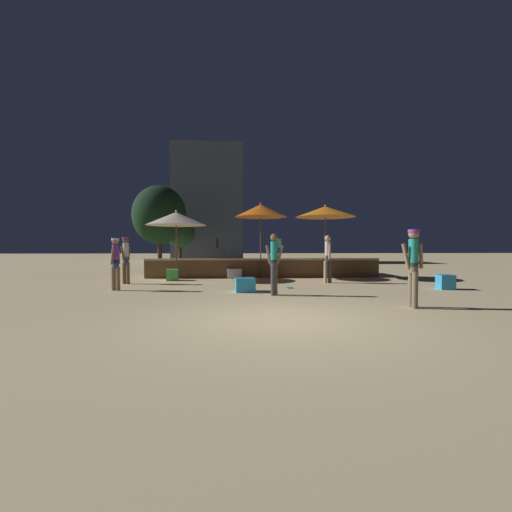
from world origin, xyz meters
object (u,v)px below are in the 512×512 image
Objects in this scene: patio_umbrella_2 at (176,219)px; person_0 at (274,262)px; patio_umbrella_1 at (261,211)px; bistro_chair_1 at (218,246)px; frisbee_disc at (289,288)px; background_tree_1 at (160,215)px; person_1 at (116,261)px; person_3 at (413,263)px; cube_seat_2 at (245,285)px; cube_seat_3 at (234,273)px; cube_seat_1 at (172,275)px; background_tree_0 at (180,232)px; person_2 at (328,257)px; person_4 at (126,257)px; bistro_chair_0 at (277,246)px; cube_seat_0 at (445,282)px; patio_umbrella_0 at (325,212)px.

person_0 is (3.54, -4.68, -1.57)m from patio_umbrella_2.
bistro_chair_1 is at bearing 149.44° from patio_umbrella_1.
frisbee_disc is 13.18m from background_tree_1.
person_3 is at bearing 170.26° from person_1.
cube_seat_2 is 4.55m from cube_seat_3.
cube_seat_1 is 0.76× the size of cube_seat_3.
person_3 is 0.48× the size of background_tree_0.
person_1 is 0.91× the size of person_2.
person_4 is 7.06× the size of frisbee_disc.
patio_umbrella_1 is 9.38m from background_tree_1.
bistro_chair_1 is at bearing -44.64° from person_2.
background_tree_0 is (-5.28, 11.24, -0.43)m from patio_umbrella_1.
frisbee_disc is at bearing 27.08° from cube_seat_2.
cube_seat_2 is 0.70× the size of bistro_chair_1.
patio_umbrella_2 reaches higher than bistro_chair_0.
cube_seat_1 is 0.85× the size of cube_seat_2.
cube_seat_0 is at bearing -15.79° from bistro_chair_0.
cube_seat_2 is 0.17× the size of background_tree_0.
patio_umbrella_2 is 1.60× the size of person_2.
background_tree_1 is (-2.25, 8.05, 3.13)m from cube_seat_1.
cube_seat_0 is 0.28× the size of person_0.
patio_umbrella_1 is 5.55m from person_0.
cube_seat_2 is (-0.80, -4.39, -2.71)m from patio_umbrella_1.
patio_umbrella_1 is 6.13× the size of cube_seat_1.
person_0 is (0.01, -5.19, -1.97)m from patio_umbrella_1.
bistro_chair_0 is at bearing 130.99° from patio_umbrella_0.
cube_seat_0 is (5.67, -4.21, -2.68)m from patio_umbrella_1.
background_tree_0 reaches higher than bistro_chair_1.
background_tree_0 reaches higher than patio_umbrella_0.
patio_umbrella_2 is 0.77× the size of background_tree_0.
bistro_chair_1 is at bearing 44.49° from patio_umbrella_2.
patio_umbrella_2 reaches higher than person_0.
patio_umbrella_0 reaches higher than person_1.
patio_umbrella_2 is 2.31m from cube_seat_1.
person_4 is at bearing -140.43° from cube_seat_1.
person_2 is 4.29m from bistro_chair_0.
person_4 is at bearing -158.82° from patio_umbrella_1.
cube_seat_2 is at bearing -74.01° from background_tree_0.
person_0 reaches higher than person_1.
cube_seat_3 is 4.54m from person_4.
person_4 is at bearing 164.03° from frisbee_disc.
patio_umbrella_1 is 6.62× the size of cube_seat_0.
person_3 is 7.24× the size of frisbee_disc.
person_1 is at bearing -132.37° from cube_seat_3.
cube_seat_0 is 0.29× the size of person_4.
person_3 is (3.71, -2.96, 0.80)m from cube_seat_2.
cube_seat_0 is at bearing 1.66° from cube_seat_2.
cube_seat_0 is 0.70× the size of cube_seat_3.
patio_umbrella_1 is 4.64× the size of cube_seat_3.
patio_umbrella_1 is 5.82m from person_4.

